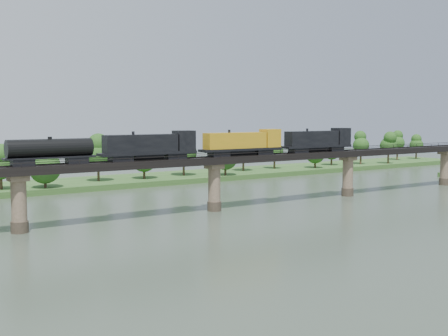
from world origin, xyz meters
TOP-DOWN VIEW (x-y plane):
  - ground at (0.00, 0.00)m, footprint 400.00×400.00m
  - far_bank at (0.00, 85.00)m, footprint 300.00×24.00m
  - bridge at (0.00, 30.00)m, footprint 236.00×30.00m
  - bridge_superstructure at (0.00, 30.00)m, footprint 220.00×4.90m
  - far_treeline at (-8.21, 80.52)m, footprint 289.06×17.54m
  - freight_train at (-0.24, 30.00)m, footprint 81.73×3.18m

SIDE VIEW (x-z plane):
  - ground at x=0.00m, z-range 0.00..0.00m
  - far_bank at x=0.00m, z-range 0.00..1.60m
  - bridge at x=0.00m, z-range -0.29..11.21m
  - far_treeline at x=-8.21m, z-range 2.03..15.63m
  - bridge_superstructure at x=0.00m, z-range 11.42..12.17m
  - freight_train at x=-0.24m, z-range 11.37..17.00m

